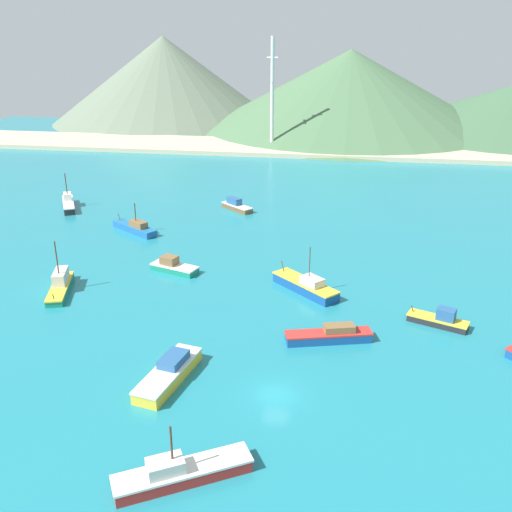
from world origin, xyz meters
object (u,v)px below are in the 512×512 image
Objects in this scene: fishing_boat_7 at (306,286)px; fishing_boat_8 at (236,206)px; fishing_boat_4 at (180,472)px; fishing_boat_3 at (60,284)px; fishing_boat_5 at (68,203)px; fishing_boat_9 at (135,228)px; fishing_boat_6 at (169,373)px; fishing_boat_1 at (173,266)px; fishing_boat_10 at (330,335)px; radio_tower at (272,94)px; fishing_boat_2 at (440,320)px.

fishing_boat_8 is (-16.35, 34.93, -0.05)m from fishing_boat_7.
fishing_boat_3 is at bearing 129.78° from fishing_boat_4.
fishing_boat_9 is (17.91, -11.51, -0.13)m from fishing_boat_5.
fishing_boat_9 is at bearing 114.65° from fishing_boat_6.
fishing_boat_1 is 0.75× the size of fishing_boat_3.
fishing_boat_1 is 28.19m from fishing_boat_10.
fishing_boat_7 is 38.57m from fishing_boat_8.
fishing_boat_3 is (-12.78, -8.83, 0.19)m from fishing_boat_1.
fishing_boat_5 is 65.15m from fishing_boat_6.
fishing_boat_6 is 1.05× the size of fishing_boat_9.
fishing_boat_9 is 46.93m from fishing_boat_10.
fishing_boat_5 is 1.00× the size of fishing_boat_6.
fishing_boat_10 is at bearing -78.56° from radio_tower.
fishing_boat_4 is at bearing -66.18° from fishing_boat_9.
fishing_boat_2 is 0.76× the size of fishing_boat_7.
radio_tower is (-33.81, 99.74, 14.98)m from fishing_boat_2.
fishing_boat_3 reaches higher than fishing_boat_1.
fishing_boat_4 is (-22.78, -28.96, 0.02)m from fishing_boat_2.
fishing_boat_8 is 0.22× the size of radio_tower.
fishing_boat_5 reaches higher than fishing_boat_10.
fishing_boat_10 is at bearing -67.08° from fishing_boat_8.
fishing_boat_6 is (-27.75, -16.04, 0.08)m from fishing_boat_2.
fishing_boat_1 reaches higher than fishing_boat_10.
fishing_boat_3 reaches higher than fishing_boat_6.
fishing_boat_5 reaches higher than fishing_boat_1.
radio_tower reaches higher than fishing_boat_2.
fishing_boat_9 is 0.31× the size of radio_tower.
fishing_boat_6 is 1.05× the size of fishing_boat_7.
fishing_boat_10 is at bearing -35.26° from fishing_boat_1.
fishing_boat_3 reaches higher than fishing_boat_7.
fishing_boat_6 is at bearing -149.97° from fishing_boat_2.
fishing_boat_6 is 18.40m from fishing_boat_10.
fishing_boat_2 is 74.96m from fishing_boat_5.
radio_tower is (13.20, 73.78, 14.94)m from fishing_boat_9.
fishing_boat_6 is (20.51, -17.68, -0.10)m from fishing_boat_3.
fishing_boat_5 is 1.01× the size of fishing_boat_10.
fishing_boat_4 is 1.07× the size of fishing_boat_10.
fishing_boat_2 reaches higher than fishing_boat_8.
fishing_boat_4 is at bearing -128.19° from fishing_boat_2.
fishing_boat_5 is (-16.67, 35.82, -0.01)m from fishing_boat_3.
fishing_boat_8 is 21.36m from fishing_boat_9.
fishing_boat_5 reaches higher than fishing_boat_8.
fishing_boat_8 is at bearing 84.58° from fishing_boat_1.
fishing_boat_1 is 19.31m from fishing_boat_9.
fishing_boat_7 is at bearing -31.97° from fishing_boat_9.
fishing_boat_4 reaches higher than fishing_boat_9.
fishing_boat_3 is at bearing 139.24° from fishing_boat_6.
fishing_boat_4 is 60.02m from fishing_boat_9.
fishing_boat_10 is at bearing 65.99° from fishing_boat_4.
fishing_boat_5 is at bearing 124.80° from fishing_boat_6.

